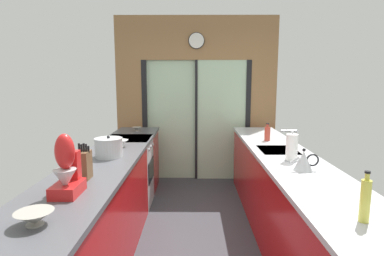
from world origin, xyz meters
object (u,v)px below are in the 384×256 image
object	(u,v)px
mixing_bowl_near	(34,218)
paper_towel_roll	(292,148)
mixing_bowl_far	(137,129)
knife_block	(85,165)
kettle	(304,161)
oven_range	(129,172)
stock_pot	(109,148)
soap_bottle_far	(267,133)
mixing_bowl_mid	(120,143)
stand_mixer	(67,171)
soap_bottle_near	(365,200)

from	to	relation	value
mixing_bowl_near	paper_towel_roll	distance (m)	2.24
mixing_bowl_near	mixing_bowl_far	size ratio (longest dim) A/B	1.44
knife_block	kettle	distance (m)	1.80
oven_range	mixing_bowl_far	bearing A→B (deg)	88.03
stock_pot	oven_range	bearing A→B (deg)	91.02
kettle	soap_bottle_far	size ratio (longest dim) A/B	1.10
stock_pot	kettle	world-z (taller)	stock_pot
mixing_bowl_near	knife_block	xyz separation A→B (m)	(-0.00, 0.79, 0.07)
mixing_bowl_mid	mixing_bowl_far	bearing A→B (deg)	90.00
mixing_bowl_far	stock_pot	world-z (taller)	stock_pot
oven_range	soap_bottle_far	xyz separation A→B (m)	(1.80, -0.17, 0.56)
stand_mixer	kettle	world-z (taller)	stand_mixer
soap_bottle_near	soap_bottle_far	distance (m)	2.31
knife_block	paper_towel_roll	xyz separation A→B (m)	(1.78, 0.56, 0.01)
mixing_bowl_near	mixing_bowl_mid	size ratio (longest dim) A/B	1.08
mixing_bowl_far	paper_towel_roll	xyz separation A→B (m)	(1.78, -1.71, 0.09)
mixing_bowl_far	paper_towel_roll	size ratio (longest dim) A/B	0.49
mixing_bowl_mid	stand_mixer	bearing A→B (deg)	-90.00
knife_block	paper_towel_roll	world-z (taller)	paper_towel_roll
oven_range	stand_mixer	world-z (taller)	stand_mixer
oven_range	knife_block	xyz separation A→B (m)	(0.02, -1.74, 0.58)
mixing_bowl_near	mixing_bowl_mid	world-z (taller)	mixing_bowl_mid
mixing_bowl_far	knife_block	size ratio (longest dim) A/B	0.50
kettle	paper_towel_roll	size ratio (longest dim) A/B	0.85
stock_pot	soap_bottle_far	size ratio (longest dim) A/B	1.25
stock_pot	soap_bottle_far	bearing A→B (deg)	25.84
oven_range	mixing_bowl_near	world-z (taller)	mixing_bowl_near
stand_mixer	knife_block	bearing A→B (deg)	90.01
stock_pot	mixing_bowl_near	bearing A→B (deg)	-90.00
mixing_bowl_near	soap_bottle_near	size ratio (longest dim) A/B	0.71
oven_range	soap_bottle_far	bearing A→B (deg)	-5.52
mixing_bowl_far	soap_bottle_near	world-z (taller)	soap_bottle_near
oven_range	stock_pot	world-z (taller)	stock_pot
mixing_bowl_mid	knife_block	xyz separation A→B (m)	(-0.00, -1.18, 0.07)
mixing_bowl_far	stock_pot	bearing A→B (deg)	-90.00
knife_block	stand_mixer	distance (m)	0.34
mixing_bowl_near	stand_mixer	xyz separation A→B (m)	(0.00, 0.45, 0.12)
mixing_bowl_far	stand_mixer	world-z (taller)	stand_mixer
oven_range	mixing_bowl_near	distance (m)	2.58
oven_range	kettle	xyz separation A→B (m)	(1.80, -1.51, 0.55)
paper_towel_roll	kettle	bearing A→B (deg)	-89.65
soap_bottle_far	paper_towel_roll	world-z (taller)	paper_towel_roll
mixing_bowl_near	soap_bottle_far	size ratio (longest dim) A/B	0.91
mixing_bowl_mid	mixing_bowl_far	world-z (taller)	mixing_bowl_mid
mixing_bowl_near	stock_pot	size ratio (longest dim) A/B	0.73
knife_block	mixing_bowl_mid	bearing A→B (deg)	90.00
oven_range	soap_bottle_near	xyz separation A→B (m)	(1.80, -2.48, 0.59)
mixing_bowl_near	stock_pot	bearing A→B (deg)	90.00
oven_range	paper_towel_roll	distance (m)	2.23
mixing_bowl_near	oven_range	bearing A→B (deg)	90.42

